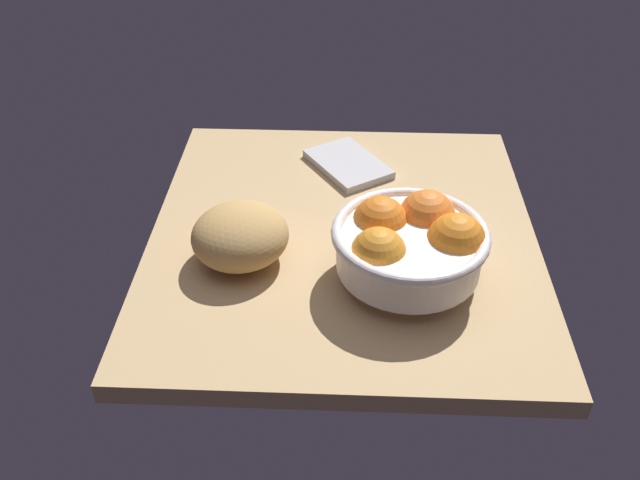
% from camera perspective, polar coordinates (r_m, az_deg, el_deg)
% --- Properties ---
extents(ground_plane, '(0.64, 0.59, 0.03)m').
position_cam_1_polar(ground_plane, '(1.07, 1.69, 0.09)').
color(ground_plane, tan).
extents(fruit_bowl, '(0.22, 0.22, 0.11)m').
position_cam_1_polar(fruit_bowl, '(0.95, 7.26, -0.14)').
color(fruit_bowl, white).
rests_on(fruit_bowl, ground).
extents(bread_loaf, '(0.19, 0.19, 0.08)m').
position_cam_1_polar(bread_loaf, '(0.99, -6.84, 0.35)').
color(bread_loaf, tan).
rests_on(bread_loaf, ground).
extents(napkin_folded, '(0.18, 0.16, 0.01)m').
position_cam_1_polar(napkin_folded, '(1.22, 2.14, 6.30)').
color(napkin_folded, '#BEBDC0').
rests_on(napkin_folded, ground).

